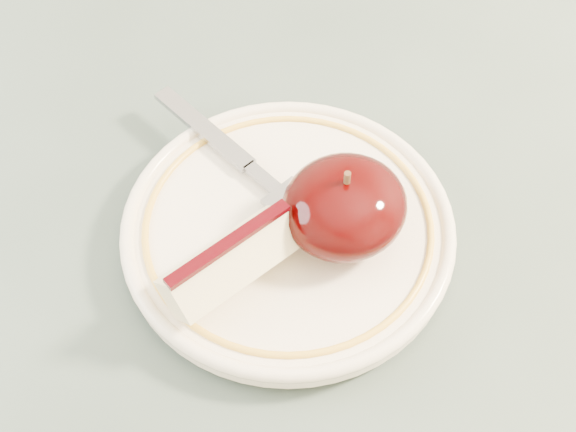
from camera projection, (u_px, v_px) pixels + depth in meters
table at (309, 267)px, 0.59m from camera, size 0.90×0.90×0.75m
plate at (288, 229)px, 0.49m from camera, size 0.20×0.20×0.02m
apple_half at (344, 207)px, 0.47m from camera, size 0.08×0.07×0.05m
apple_wedge at (231, 262)px, 0.45m from camera, size 0.08×0.04×0.04m
fork at (250, 167)px, 0.51m from camera, size 0.04×0.17×0.00m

